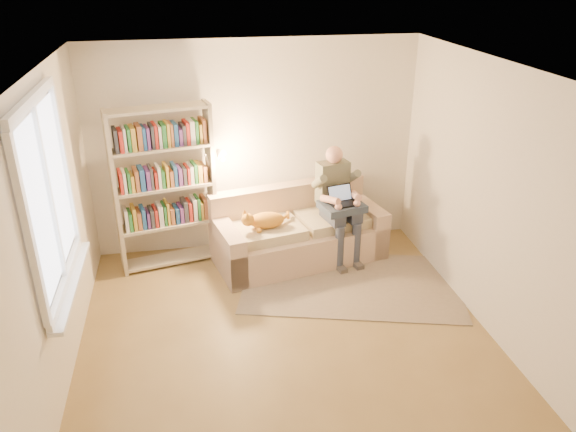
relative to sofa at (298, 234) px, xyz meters
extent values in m
plane|color=olive|center=(-0.43, -1.74, -0.31)|extent=(4.50, 4.50, 0.00)
cube|color=white|center=(-0.43, -1.74, 2.29)|extent=(4.00, 4.50, 0.02)
cube|color=silver|center=(-2.43, -1.74, 0.99)|extent=(0.02, 4.50, 2.60)
cube|color=silver|center=(1.57, -1.74, 0.99)|extent=(0.02, 4.50, 2.60)
cube|color=silver|center=(-0.43, 0.51, 0.99)|extent=(4.00, 0.02, 2.60)
cube|color=silver|center=(-0.43, -3.99, 0.99)|extent=(4.00, 0.02, 2.60)
plane|color=white|center=(-2.40, -1.54, 1.34)|extent=(0.00, 1.50, 1.50)
cube|color=white|center=(-2.39, -1.54, 2.13)|extent=(0.05, 1.50, 0.08)
cube|color=white|center=(-2.39, -1.54, 0.55)|extent=(0.05, 1.50, 0.08)
cube|color=white|center=(-2.39, -1.54, 1.34)|extent=(0.04, 0.05, 1.50)
cube|color=white|center=(-2.35, -1.54, 0.50)|extent=(0.12, 1.52, 0.04)
cube|color=#CDAF91|center=(0.01, -0.04, -0.10)|extent=(2.18, 1.32, 0.43)
cube|color=#CDAF91|center=(-0.07, 0.31, 0.33)|extent=(2.03, 0.62, 0.44)
cube|color=#CDAF91|center=(-0.89, -0.23, -0.01)|extent=(0.39, 0.94, 0.61)
cube|color=#CDAF91|center=(0.90, 0.15, -0.01)|extent=(0.39, 0.94, 0.61)
cube|color=beige|center=(-0.43, -0.19, 0.17)|extent=(0.97, 0.78, 0.12)
cube|color=beige|center=(0.47, 0.00, 0.17)|extent=(0.97, 0.78, 0.12)
cube|color=#6C705A|center=(0.44, 0.08, 0.63)|extent=(0.41, 0.28, 0.52)
sphere|color=#DF9C83|center=(0.45, 0.06, 0.98)|extent=(0.21, 0.21, 0.21)
cube|color=#353A4A|center=(0.38, -0.19, 0.32)|extent=(0.23, 0.44, 0.16)
cube|color=#353A4A|center=(0.60, -0.14, 0.32)|extent=(0.23, 0.44, 0.16)
cylinder|color=#353A4A|center=(0.43, -0.39, -0.03)|extent=(0.11, 0.11, 0.57)
cylinder|color=#353A4A|center=(0.65, -0.34, -0.03)|extent=(0.11, 0.11, 0.57)
ellipsoid|color=#F5A430|center=(-0.42, -0.22, 0.33)|extent=(0.46, 0.31, 0.19)
sphere|color=#F5A430|center=(-0.65, -0.30, 0.39)|extent=(0.15, 0.15, 0.15)
cylinder|color=#F5A430|center=(-0.21, -0.13, 0.29)|extent=(0.21, 0.08, 0.06)
cube|color=#2B374B|center=(0.47, -0.18, 0.41)|extent=(0.57, 0.50, 0.08)
cube|color=black|center=(0.48, -0.22, 0.46)|extent=(0.35, 0.27, 0.02)
cube|color=black|center=(0.46, -0.12, 0.56)|extent=(0.32, 0.15, 0.19)
plane|color=#8CA5CC|center=(0.46, -0.12, 0.56)|extent=(0.30, 0.16, 0.26)
cube|color=#B8AB8B|center=(-2.10, 0.04, 0.66)|extent=(0.10, 0.30, 1.95)
cube|color=#B8AB8B|center=(-1.01, 0.27, 0.66)|extent=(0.10, 0.30, 1.95)
cube|color=#B8AB8B|center=(-1.55, 0.16, -0.26)|extent=(1.20, 0.53, 0.03)
cube|color=#B8AB8B|center=(-1.55, 0.16, 0.21)|extent=(1.20, 0.53, 0.03)
cube|color=#B8AB8B|center=(-1.55, 0.16, 0.69)|extent=(1.20, 0.53, 0.03)
cube|color=#B8AB8B|center=(-1.55, 0.16, 1.16)|extent=(1.20, 0.53, 0.03)
cube|color=#B8AB8B|center=(-1.55, 0.16, 1.60)|extent=(1.20, 0.53, 0.03)
cube|color=gold|center=(-1.55, 0.16, 0.34)|extent=(1.02, 0.44, 0.23)
cube|color=#995933|center=(-1.55, 0.16, 0.82)|extent=(1.02, 0.44, 0.23)
cube|color=#1E4C8C|center=(-1.55, 0.16, 1.29)|extent=(1.02, 0.44, 0.23)
cylinder|color=white|center=(-1.09, 0.26, 0.72)|extent=(0.11, 0.11, 0.04)
cone|color=white|center=(-0.90, 0.17, 1.02)|extent=(0.16, 0.18, 0.16)
cube|color=gray|center=(0.48, -0.75, -0.31)|extent=(2.75, 2.05, 0.01)
camera|label=1|loc=(-1.27, -6.06, 3.10)|focal=35.00mm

